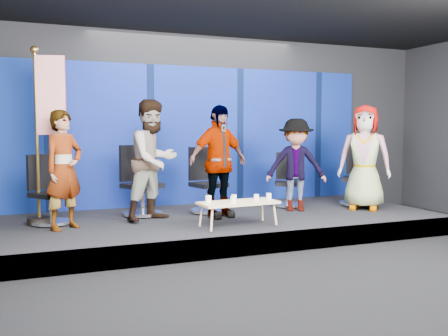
{
  "coord_description": "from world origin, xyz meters",
  "views": [
    {
      "loc": [
        -3.04,
        -5.08,
        1.74
      ],
      "look_at": [
        -0.06,
        2.4,
        1.1
      ],
      "focal_mm": 40.0,
      "sensor_mm": 36.0,
      "label": 1
    }
  ],
  "objects_px": {
    "chair_c": "(207,191)",
    "mug_a": "(208,199)",
    "mug_b": "(233,200)",
    "chair_b": "(140,192)",
    "chair_d": "(287,189)",
    "panelist_d": "(296,165)",
    "mug_e": "(269,196)",
    "panelist_b": "(154,160)",
    "coffee_table": "(238,203)",
    "panelist_c": "(218,161)",
    "mug_d": "(256,197)",
    "flag_stand": "(46,131)",
    "chair_a": "(49,201)",
    "panelist_a": "(64,170)",
    "panelist_e": "(365,157)",
    "mug_c": "(234,198)",
    "chair_e": "(357,185)"
  },
  "relations": [
    {
      "from": "chair_b",
      "to": "mug_b",
      "type": "relative_size",
      "value": 11.85
    },
    {
      "from": "mug_b",
      "to": "flag_stand",
      "type": "relative_size",
      "value": 0.04
    },
    {
      "from": "chair_d",
      "to": "panelist_e",
      "type": "bearing_deg",
      "value": -10.83
    },
    {
      "from": "mug_d",
      "to": "flag_stand",
      "type": "bearing_deg",
      "value": 159.0
    },
    {
      "from": "mug_e",
      "to": "mug_d",
      "type": "bearing_deg",
      "value": -171.71
    },
    {
      "from": "chair_b",
      "to": "mug_c",
      "type": "height_order",
      "value": "chair_b"
    },
    {
      "from": "mug_e",
      "to": "mug_b",
      "type": "bearing_deg",
      "value": -166.43
    },
    {
      "from": "coffee_table",
      "to": "mug_a",
      "type": "height_order",
      "value": "mug_a"
    },
    {
      "from": "chair_d",
      "to": "chair_e",
      "type": "xyz_separation_m",
      "value": [
        1.31,
        -0.34,
        0.05
      ]
    },
    {
      "from": "chair_a",
      "to": "panelist_b",
      "type": "height_order",
      "value": "panelist_b"
    },
    {
      "from": "panelist_b",
      "to": "coffee_table",
      "type": "relative_size",
      "value": 1.57
    },
    {
      "from": "chair_e",
      "to": "coffee_table",
      "type": "relative_size",
      "value": 0.95
    },
    {
      "from": "chair_d",
      "to": "mug_d",
      "type": "distance_m",
      "value": 1.86
    },
    {
      "from": "mug_a",
      "to": "mug_b",
      "type": "distance_m",
      "value": 0.36
    },
    {
      "from": "panelist_c",
      "to": "mug_d",
      "type": "height_order",
      "value": "panelist_c"
    },
    {
      "from": "chair_e",
      "to": "mug_c",
      "type": "distance_m",
      "value": 3.06
    },
    {
      "from": "panelist_a",
      "to": "chair_d",
      "type": "bearing_deg",
      "value": -26.68
    },
    {
      "from": "mug_b",
      "to": "chair_b",
      "type": "bearing_deg",
      "value": 124.26
    },
    {
      "from": "coffee_table",
      "to": "panelist_a",
      "type": "bearing_deg",
      "value": 163.81
    },
    {
      "from": "panelist_e",
      "to": "mug_c",
      "type": "bearing_deg",
      "value": -128.85
    },
    {
      "from": "chair_a",
      "to": "panelist_a",
      "type": "relative_size",
      "value": 0.62
    },
    {
      "from": "panelist_d",
      "to": "mug_e",
      "type": "bearing_deg",
      "value": -113.52
    },
    {
      "from": "chair_e",
      "to": "coffee_table",
      "type": "height_order",
      "value": "chair_e"
    },
    {
      "from": "panelist_a",
      "to": "chair_b",
      "type": "height_order",
      "value": "panelist_a"
    },
    {
      "from": "panelist_a",
      "to": "mug_b",
      "type": "distance_m",
      "value": 2.45
    },
    {
      "from": "panelist_e",
      "to": "coffee_table",
      "type": "xyz_separation_m",
      "value": [
        -2.68,
        -0.57,
        -0.59
      ]
    },
    {
      "from": "chair_c",
      "to": "mug_a",
      "type": "distance_m",
      "value": 1.3
    },
    {
      "from": "coffee_table",
      "to": "mug_b",
      "type": "bearing_deg",
      "value": -138.81
    },
    {
      "from": "chair_c",
      "to": "mug_d",
      "type": "height_order",
      "value": "chair_c"
    },
    {
      "from": "panelist_c",
      "to": "mug_d",
      "type": "bearing_deg",
      "value": -81.04
    },
    {
      "from": "chair_b",
      "to": "panelist_d",
      "type": "height_order",
      "value": "panelist_d"
    },
    {
      "from": "chair_e",
      "to": "chair_c",
      "type": "bearing_deg",
      "value": -143.55
    },
    {
      "from": "panelist_c",
      "to": "coffee_table",
      "type": "xyz_separation_m",
      "value": [
        0.02,
        -0.78,
        -0.57
      ]
    },
    {
      "from": "chair_b",
      "to": "panelist_d",
      "type": "distance_m",
      "value": 2.72
    },
    {
      "from": "chair_c",
      "to": "mug_c",
      "type": "xyz_separation_m",
      "value": [
        0.01,
        -1.18,
        0.04
      ]
    },
    {
      "from": "mug_a",
      "to": "chair_d",
      "type": "bearing_deg",
      "value": 32.84
    },
    {
      "from": "chair_d",
      "to": "panelist_c",
      "type": "bearing_deg",
      "value": -134.57
    },
    {
      "from": "mug_a",
      "to": "flag_stand",
      "type": "relative_size",
      "value": 0.04
    },
    {
      "from": "mug_a",
      "to": "chair_a",
      "type": "bearing_deg",
      "value": 152.91
    },
    {
      "from": "mug_b",
      "to": "mug_d",
      "type": "height_order",
      "value": "mug_b"
    },
    {
      "from": "chair_e",
      "to": "coffee_table",
      "type": "distance_m",
      "value": 3.07
    },
    {
      "from": "panelist_d",
      "to": "chair_a",
      "type": "bearing_deg",
      "value": -158.74
    },
    {
      "from": "coffee_table",
      "to": "mug_a",
      "type": "bearing_deg",
      "value": 172.69
    },
    {
      "from": "chair_a",
      "to": "flag_stand",
      "type": "bearing_deg",
      "value": -149.98
    },
    {
      "from": "panelist_c",
      "to": "panelist_d",
      "type": "relative_size",
      "value": 1.13
    },
    {
      "from": "panelist_e",
      "to": "chair_d",
      "type": "bearing_deg",
      "value": -174.58
    },
    {
      "from": "mug_d",
      "to": "flag_stand",
      "type": "height_order",
      "value": "flag_stand"
    },
    {
      "from": "chair_a",
      "to": "chair_c",
      "type": "distance_m",
      "value": 2.57
    },
    {
      "from": "chair_b",
      "to": "coffee_table",
      "type": "height_order",
      "value": "chair_b"
    },
    {
      "from": "mug_e",
      "to": "mug_a",
      "type": "bearing_deg",
      "value": 179.36
    }
  ]
}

